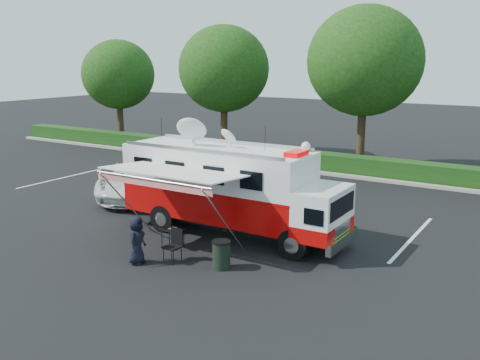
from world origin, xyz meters
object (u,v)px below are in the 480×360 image
(folding_table, at_px, (173,230))
(trash_bin, at_px, (221,255))
(command_truck, at_px, (231,188))
(white_suv, at_px, (148,195))

(folding_table, xyz_separation_m, trash_bin, (2.37, -0.65, -0.16))
(folding_table, bearing_deg, trash_bin, -15.37)
(trash_bin, bearing_deg, command_truck, 117.84)
(command_truck, xyz_separation_m, folding_table, (-0.92, -2.09, -1.10))
(command_truck, bearing_deg, trash_bin, -62.16)
(folding_table, relative_size, trash_bin, 0.99)
(white_suv, bearing_deg, command_truck, -47.32)
(white_suv, relative_size, trash_bin, 7.74)
(command_truck, height_order, trash_bin, command_truck)
(command_truck, xyz_separation_m, white_suv, (-6.26, 2.70, -1.69))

